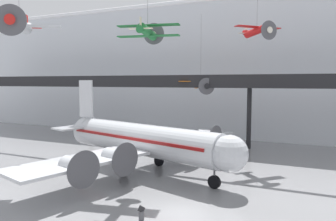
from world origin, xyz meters
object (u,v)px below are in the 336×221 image
object	(u,v)px
info_sign_pedestal	(141,215)
suspended_plane_red_highwing	(257,31)
suspended_plane_green_biplane	(148,32)
suspended_plane_orange_highwing	(201,84)
airliner_silver_main	(140,140)
suspended_plane_silver_racer	(20,23)

from	to	relation	value
info_sign_pedestal	suspended_plane_red_highwing	bearing A→B (deg)	97.92
suspended_plane_green_biplane	info_sign_pedestal	size ratio (longest dim) A/B	5.55
suspended_plane_green_biplane	suspended_plane_orange_highwing	bearing A→B (deg)	-8.25
airliner_silver_main	suspended_plane_red_highwing	size ratio (longest dim) A/B	5.45
airliner_silver_main	suspended_plane_silver_racer	distance (m)	18.15
suspended_plane_red_highwing	info_sign_pedestal	xyz separation A→B (m)	(-4.16, -23.39, -16.51)
suspended_plane_green_biplane	suspended_plane_silver_racer	world-z (taller)	suspended_plane_silver_racer
info_sign_pedestal	suspended_plane_silver_racer	bearing A→B (deg)	-178.30
suspended_plane_red_highwing	suspended_plane_silver_racer	xyz separation A→B (m)	(-21.76, -18.24, -0.39)
info_sign_pedestal	suspended_plane_green_biplane	bearing A→B (deg)	132.93
airliner_silver_main	suspended_plane_orange_highwing	distance (m)	18.52
suspended_plane_green_biplane	info_sign_pedestal	bearing A→B (deg)	-167.03
airliner_silver_main	suspended_plane_green_biplane	world-z (taller)	suspended_plane_green_biplane
suspended_plane_red_highwing	suspended_plane_green_biplane	distance (m)	16.68
airliner_silver_main	info_sign_pedestal	size ratio (longest dim) A/B	25.34
airliner_silver_main	suspended_plane_orange_highwing	world-z (taller)	suspended_plane_orange_highwing
suspended_plane_green_biplane	suspended_plane_silver_racer	xyz separation A→B (m)	(-13.40, -3.90, 1.21)
airliner_silver_main	suspended_plane_silver_racer	world-z (taller)	suspended_plane_silver_racer
suspended_plane_red_highwing	suspended_plane_orange_highwing	size ratio (longest dim) A/B	0.46
suspended_plane_orange_highwing	suspended_plane_silver_racer	bearing A→B (deg)	-64.60
suspended_plane_green_biplane	suspended_plane_orange_highwing	xyz separation A→B (m)	(-1.33, 20.45, -5.35)
suspended_plane_silver_racer	suspended_plane_red_highwing	bearing A→B (deg)	96.22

